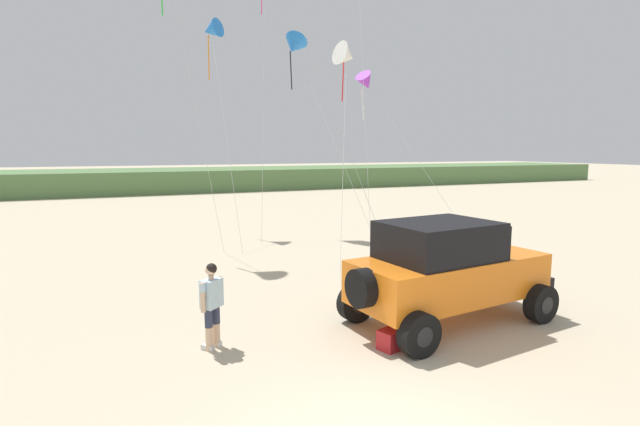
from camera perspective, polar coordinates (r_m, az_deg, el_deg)
The scene contains 8 objects.
dune_ridge at distance 46.39m, azimuth -12.87°, elevation 4.06°, with size 90.00×9.63×1.91m, color #567A47.
jeep at distance 10.67m, azimuth 15.11°, elevation -6.55°, with size 4.97×2.86×2.26m.
person_watching at distance 9.30m, azimuth -12.94°, elevation -10.31°, with size 0.49×0.47×1.67m.
cooler_box at distance 9.43m, azimuth 8.78°, elevation -14.78°, with size 0.56×0.36×0.38m, color #B21E23.
kite_green_box at distance 22.93m, azimuth -12.99°, elevation 20.69°, with size 1.37×6.21×9.59m.
kite_purple_stunt at distance 21.70m, azimuth -3.14°, elevation 19.49°, with size 2.13×6.08×8.87m.
kite_black_sled at distance 19.74m, azimuth 3.21°, elevation 18.40°, with size 3.33×6.10×8.10m.
kite_orange_streamer at distance 21.59m, azimuth 5.58°, elevation 15.42°, with size 2.56×5.88×7.25m.
Camera 1 is at (-2.96, -4.60, 3.79)m, focal length 26.50 mm.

